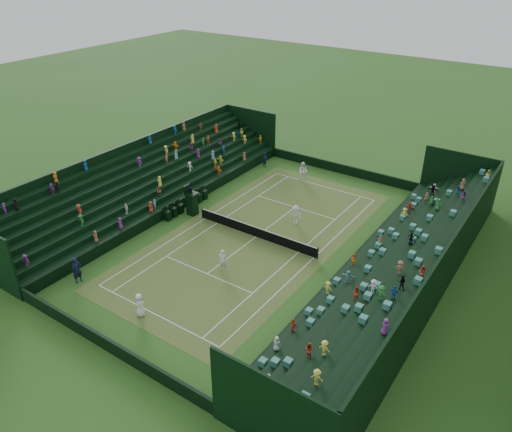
% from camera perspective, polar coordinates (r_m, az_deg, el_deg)
% --- Properties ---
extents(ground, '(160.00, 160.00, 0.00)m').
position_cam_1_polar(ground, '(41.60, 0.00, -2.41)').
color(ground, '#2C571B').
rests_on(ground, ground).
extents(court_surface, '(12.97, 26.77, 0.01)m').
position_cam_1_polar(court_surface, '(41.59, 0.00, -2.41)').
color(court_surface, '#2F6822').
rests_on(court_surface, ground).
extents(perimeter_wall_north, '(17.17, 0.20, 1.00)m').
position_cam_1_polar(perimeter_wall_north, '(53.77, 9.67, 5.36)').
color(perimeter_wall_north, black).
rests_on(perimeter_wall_north, ground).
extents(perimeter_wall_south, '(17.17, 0.20, 1.00)m').
position_cam_1_polar(perimeter_wall_south, '(32.11, -16.76, -13.79)').
color(perimeter_wall_south, black).
rests_on(perimeter_wall_south, ground).
extents(perimeter_wall_east, '(0.20, 31.77, 1.00)m').
position_cam_1_polar(perimeter_wall_east, '(37.94, 10.67, -5.50)').
color(perimeter_wall_east, black).
rests_on(perimeter_wall_east, ground).
extents(perimeter_wall_west, '(0.20, 31.77, 1.00)m').
position_cam_1_polar(perimeter_wall_west, '(46.07, -8.73, 1.26)').
color(perimeter_wall_west, black).
rests_on(perimeter_wall_west, ground).
extents(north_grandstand, '(6.60, 32.00, 4.90)m').
position_cam_1_polar(north_grandstand, '(36.28, 16.82, -6.12)').
color(north_grandstand, black).
rests_on(north_grandstand, ground).
extents(south_grandstand, '(6.60, 32.00, 4.90)m').
position_cam_1_polar(south_grandstand, '(48.32, -12.50, 3.65)').
color(south_grandstand, black).
rests_on(south_grandstand, ground).
extents(tennis_net, '(11.67, 0.10, 1.06)m').
position_cam_1_polar(tennis_net, '(41.32, 0.00, -1.79)').
color(tennis_net, black).
rests_on(tennis_net, ground).
extents(umpire_chair, '(1.00, 1.00, 3.14)m').
position_cam_1_polar(umpire_chair, '(44.79, -7.35, 1.74)').
color(umpire_chair, black).
rests_on(umpire_chair, ground).
extents(courtside_chairs, '(0.58, 5.55, 1.26)m').
position_cam_1_polar(courtside_chairs, '(46.13, -7.98, 1.33)').
color(courtside_chairs, black).
rests_on(courtside_chairs, ground).
extents(player_near_west, '(0.96, 0.78, 1.71)m').
position_cam_1_polar(player_near_west, '(33.84, -13.13, -9.87)').
color(player_near_west, white).
rests_on(player_near_west, ground).
extents(player_near_east, '(0.78, 0.67, 1.80)m').
position_cam_1_polar(player_near_east, '(37.18, -3.82, -5.04)').
color(player_near_east, silver).
rests_on(player_near_east, ground).
extents(player_far_west, '(1.11, 0.93, 2.02)m').
position_cam_1_polar(player_far_west, '(51.25, 5.41, 5.07)').
color(player_far_west, white).
rests_on(player_far_west, ground).
extents(player_far_east, '(1.15, 0.68, 1.75)m').
position_cam_1_polar(player_far_east, '(43.26, 4.56, 0.15)').
color(player_far_east, white).
rests_on(player_far_east, ground).
extents(line_judge_north, '(0.40, 0.60, 1.65)m').
position_cam_1_polar(line_judge_north, '(54.46, 1.03, 6.47)').
color(line_judge_north, black).
rests_on(line_judge_north, ground).
extents(line_judge_south, '(0.55, 0.78, 2.01)m').
position_cam_1_polar(line_judge_south, '(38.08, -19.78, -5.84)').
color(line_judge_south, black).
rests_on(line_judge_south, ground).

